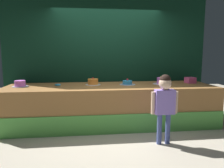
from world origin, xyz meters
TOP-DOWN VIEW (x-y plane):
  - ground_plane at (0.00, 0.00)m, footprint 12.00×12.00m
  - stage_platform at (0.00, 0.59)m, footprint 4.29×1.22m
  - curtain_backdrop at (0.00, 1.30)m, footprint 4.75×0.08m
  - child_figure at (0.74, -0.52)m, footprint 0.44×0.20m
  - pink_box at (1.82, 0.76)m, footprint 0.21×0.22m
  - donut at (-1.09, 0.69)m, footprint 0.12×0.12m
  - cake_far_left at (-1.82, 0.64)m, footprint 0.31×0.31m
  - cake_center_left at (-0.36, 0.74)m, footprint 0.32×0.32m
  - cake_center_right at (0.36, 0.67)m, footprint 0.34×0.34m
  - cake_far_right at (1.09, 0.68)m, footprint 0.32×0.32m

SIDE VIEW (x-z plane):
  - ground_plane at x=0.00m, z-range 0.00..0.00m
  - stage_platform at x=0.00m, z-range 0.00..0.82m
  - child_figure at x=0.74m, z-range 0.17..1.32m
  - donut at x=-1.09m, z-range 0.82..0.86m
  - cake_center_right at x=0.36m, z-range 0.79..0.93m
  - cake_far_left at x=-1.82m, z-range 0.82..0.94m
  - cake_far_right at x=1.09m, z-range 0.79..0.97m
  - cake_center_left at x=-0.36m, z-range 0.80..0.96m
  - pink_box at x=1.82m, z-range 0.82..0.95m
  - curtain_backdrop at x=0.00m, z-range 0.00..2.80m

